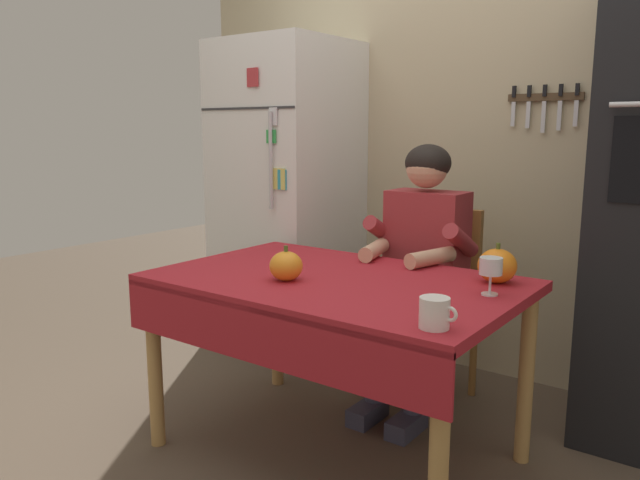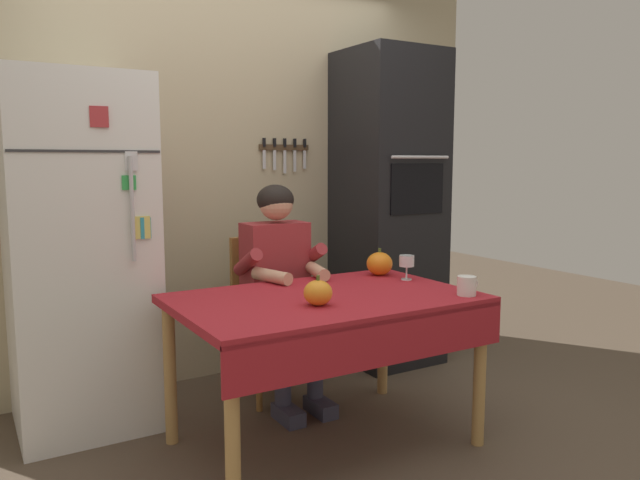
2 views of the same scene
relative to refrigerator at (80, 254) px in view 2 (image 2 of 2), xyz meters
The scene contains 11 objects.
ground_plane 1.62m from the refrigerator, 45.30° to the right, with size 10.00×10.00×0.00m, color brown.
back_wall_assembly 1.15m from the refrigerator, 21.31° to the left, with size 3.70×0.13×2.60m.
refrigerator is the anchor object (origin of this frame).
wall_oven 2.01m from the refrigerator, ahead, with size 0.60×0.64×2.10m.
dining_table 1.32m from the refrigerator, 42.91° to the right, with size 1.40×0.90×0.74m.
chair_behind_person 1.09m from the refrigerator, ahead, with size 0.40×0.40×0.93m.
seated_person 1.06m from the refrigerator, 15.42° to the right, with size 0.47×0.55×1.25m.
coffee_mug 1.95m from the refrigerator, 37.96° to the right, with size 0.12×0.09×0.09m.
wine_glass 1.71m from the refrigerator, 26.17° to the right, with size 0.08×0.08×0.13m.
pumpkin_large 1.59m from the refrigerator, 20.93° to the right, with size 0.15×0.15×0.15m.
pumpkin_medium 1.31m from the refrigerator, 50.88° to the right, with size 0.13×0.13×0.14m.
Camera 2 is at (-1.47, -2.33, 1.38)m, focal length 34.30 mm.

